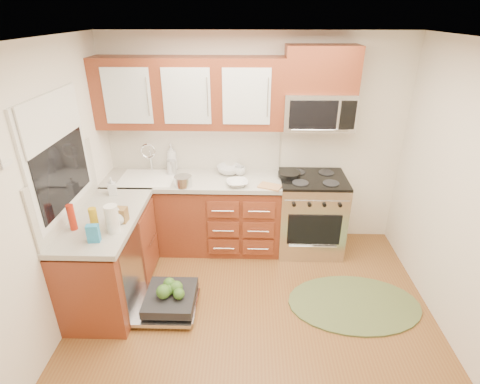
{
  "coord_description": "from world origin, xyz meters",
  "views": [
    {
      "loc": [
        -0.06,
        -2.52,
        2.69
      ],
      "look_at": [
        -0.15,
        0.85,
        1.04
      ],
      "focal_mm": 28.0,
      "sensor_mm": 36.0,
      "label": 1
    }
  ],
  "objects_px": {
    "bowl_b": "(229,170)",
    "cup": "(240,171)",
    "microwave": "(318,111)",
    "rug": "(354,304)",
    "dishwasher": "(167,301)",
    "upper_cabinets": "(189,93)",
    "cutting_board": "(270,186)",
    "range": "(310,214)",
    "paper_towel_roll": "(112,219)",
    "bowl_a": "(237,183)",
    "sink": "(148,188)",
    "skillet": "(289,174)",
    "stock_pot": "(183,181)"
  },
  "relations": [
    {
      "from": "bowl_b",
      "to": "cup",
      "type": "xyz_separation_m",
      "value": [
        0.13,
        -0.05,
        0.01
      ]
    },
    {
      "from": "microwave",
      "to": "rug",
      "type": "relative_size",
      "value": 0.57
    },
    {
      "from": "dishwasher",
      "to": "upper_cabinets",
      "type": "bearing_deg",
      "value": 83.96
    },
    {
      "from": "microwave",
      "to": "dishwasher",
      "type": "xyz_separation_m",
      "value": [
        -1.54,
        -1.25,
        -1.6
      ]
    },
    {
      "from": "dishwasher",
      "to": "cutting_board",
      "type": "xyz_separation_m",
      "value": [
        1.03,
        0.92,
        0.83
      ]
    },
    {
      "from": "range",
      "to": "cup",
      "type": "xyz_separation_m",
      "value": [
        -0.85,
        0.12,
        0.5
      ]
    },
    {
      "from": "paper_towel_roll",
      "to": "bowl_b",
      "type": "relative_size",
      "value": 0.87
    },
    {
      "from": "cutting_board",
      "to": "upper_cabinets",
      "type": "bearing_deg",
      "value": 158.38
    },
    {
      "from": "dishwasher",
      "to": "bowl_a",
      "type": "xyz_separation_m",
      "value": [
        0.67,
        0.95,
        0.85
      ]
    },
    {
      "from": "range",
      "to": "microwave",
      "type": "height_order",
      "value": "microwave"
    },
    {
      "from": "sink",
      "to": "skillet",
      "type": "relative_size",
      "value": 2.38
    },
    {
      "from": "rug",
      "to": "stock_pot",
      "type": "distance_m",
      "value": 2.21
    },
    {
      "from": "upper_cabinets",
      "to": "bowl_b",
      "type": "relative_size",
      "value": 7.06
    },
    {
      "from": "sink",
      "to": "paper_towel_roll",
      "type": "distance_m",
      "value": 1.18
    },
    {
      "from": "sink",
      "to": "cutting_board",
      "type": "height_order",
      "value": "cutting_board"
    },
    {
      "from": "upper_cabinets",
      "to": "range",
      "type": "bearing_deg",
      "value": -5.89
    },
    {
      "from": "dishwasher",
      "to": "rug",
      "type": "relative_size",
      "value": 0.53
    },
    {
      "from": "stock_pot",
      "to": "range",
      "type": "bearing_deg",
      "value": 8.11
    },
    {
      "from": "upper_cabinets",
      "to": "bowl_a",
      "type": "bearing_deg",
      "value": -31.47
    },
    {
      "from": "dishwasher",
      "to": "skillet",
      "type": "distance_m",
      "value": 1.93
    },
    {
      "from": "range",
      "to": "microwave",
      "type": "xyz_separation_m",
      "value": [
        0.0,
        0.12,
        1.23
      ]
    },
    {
      "from": "cutting_board",
      "to": "bowl_a",
      "type": "bearing_deg",
      "value": 175.3
    },
    {
      "from": "upper_cabinets",
      "to": "cutting_board",
      "type": "xyz_separation_m",
      "value": [
        0.9,
        -0.35,
        -0.94
      ]
    },
    {
      "from": "upper_cabinets",
      "to": "paper_towel_roll",
      "type": "xyz_separation_m",
      "value": [
        -0.52,
        -1.31,
        -0.82
      ]
    },
    {
      "from": "paper_towel_roll",
      "to": "bowl_a",
      "type": "relative_size",
      "value": 1.07
    },
    {
      "from": "paper_towel_roll",
      "to": "cup",
      "type": "xyz_separation_m",
      "value": [
        1.08,
        1.28,
        -0.07
      ]
    },
    {
      "from": "skillet",
      "to": "bowl_a",
      "type": "bearing_deg",
      "value": -159.44
    },
    {
      "from": "sink",
      "to": "dishwasher",
      "type": "relative_size",
      "value": 0.89
    },
    {
      "from": "range",
      "to": "cutting_board",
      "type": "bearing_deg",
      "value": -157.59
    },
    {
      "from": "bowl_a",
      "to": "stock_pot",
      "type": "bearing_deg",
      "value": -177.14
    },
    {
      "from": "paper_towel_roll",
      "to": "bowl_b",
      "type": "bearing_deg",
      "value": 54.67
    },
    {
      "from": "microwave",
      "to": "cutting_board",
      "type": "xyz_separation_m",
      "value": [
        -0.51,
        -0.33,
        -0.77
      ]
    },
    {
      "from": "upper_cabinets",
      "to": "rug",
      "type": "distance_m",
      "value": 2.8
    },
    {
      "from": "sink",
      "to": "stock_pot",
      "type": "height_order",
      "value": "stock_pot"
    },
    {
      "from": "dishwasher",
      "to": "rug",
      "type": "distance_m",
      "value": 1.88
    },
    {
      "from": "cutting_board",
      "to": "cup",
      "type": "distance_m",
      "value": 0.48
    },
    {
      "from": "range",
      "to": "paper_towel_roll",
      "type": "relative_size",
      "value": 3.74
    },
    {
      "from": "upper_cabinets",
      "to": "paper_towel_roll",
      "type": "bearing_deg",
      "value": -111.82
    },
    {
      "from": "skillet",
      "to": "dishwasher",
      "type": "bearing_deg",
      "value": -137.05
    },
    {
      "from": "bowl_b",
      "to": "cup",
      "type": "bearing_deg",
      "value": -23.03
    },
    {
      "from": "upper_cabinets",
      "to": "stock_pot",
      "type": "xyz_separation_m",
      "value": [
        -0.07,
        -0.35,
        -0.89
      ]
    },
    {
      "from": "microwave",
      "to": "cup",
      "type": "bearing_deg",
      "value": -179.71
    },
    {
      "from": "upper_cabinets",
      "to": "dishwasher",
      "type": "xyz_separation_m",
      "value": [
        -0.13,
        -1.27,
        -1.77
      ]
    },
    {
      "from": "skillet",
      "to": "bowl_a",
      "type": "height_order",
      "value": "skillet"
    },
    {
      "from": "upper_cabinets",
      "to": "range",
      "type": "xyz_separation_m",
      "value": [
        1.41,
        -0.15,
        -1.4
      ]
    },
    {
      "from": "microwave",
      "to": "sink",
      "type": "xyz_separation_m",
      "value": [
        -1.93,
        -0.13,
        -0.9
      ]
    },
    {
      "from": "cutting_board",
      "to": "bowl_a",
      "type": "distance_m",
      "value": 0.37
    },
    {
      "from": "rug",
      "to": "paper_towel_roll",
      "type": "xyz_separation_m",
      "value": [
        -2.27,
        -0.15,
        1.04
      ]
    },
    {
      "from": "range",
      "to": "bowl_b",
      "type": "distance_m",
      "value": 1.11
    },
    {
      "from": "microwave",
      "to": "sink",
      "type": "relative_size",
      "value": 1.23
    }
  ]
}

